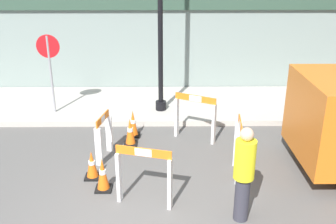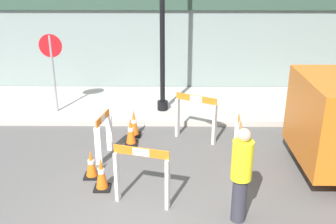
% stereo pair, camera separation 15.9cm
% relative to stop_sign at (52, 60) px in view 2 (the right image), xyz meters
% --- Properties ---
extents(sidewalk_slab, '(18.00, 2.84, 0.14)m').
position_rel_stop_sign_xyz_m(sidewalk_slab, '(2.39, 0.71, -1.47)').
color(sidewalk_slab, '#ADA89E').
rests_on(sidewalk_slab, ground_plane).
extents(storefront_facade, '(18.00, 0.22, 5.50)m').
position_rel_stop_sign_xyz_m(storefront_facade, '(2.39, 2.21, 1.22)').
color(storefront_facade, gray).
rests_on(storefront_facade, ground_plane).
extents(stop_sign, '(0.60, 0.06, 2.08)m').
position_rel_stop_sign_xyz_m(stop_sign, '(0.00, 0.00, 0.00)').
color(stop_sign, gray).
rests_on(stop_sign, sidewalk_slab).
extents(barricade_0, '(0.98, 0.39, 1.09)m').
position_rel_stop_sign_xyz_m(barricade_0, '(2.59, -4.07, -0.93)').
color(barricade_0, white).
rests_on(barricade_0, ground_plane).
extents(barricade_1, '(0.21, 0.78, 1.15)m').
position_rel_stop_sign_xyz_m(barricade_1, '(4.38, -3.09, -0.93)').
color(barricade_1, white).
rests_on(barricade_1, ground_plane).
extents(barricade_2, '(0.95, 0.58, 1.10)m').
position_rel_stop_sign_xyz_m(barricade_2, '(3.65, -1.47, -0.93)').
color(barricade_2, white).
rests_on(barricade_2, ground_plane).
extents(barricade_3, '(0.27, 0.73, 0.98)m').
position_rel_stop_sign_xyz_m(barricade_3, '(1.66, -2.36, -1.02)').
color(barricade_3, white).
rests_on(barricade_3, ground_plane).
extents(traffic_cone_0, '(0.30, 0.30, 0.65)m').
position_rel_stop_sign_xyz_m(traffic_cone_0, '(2.19, -1.26, -1.22)').
color(traffic_cone_0, black).
rests_on(traffic_cone_0, ground_plane).
extents(traffic_cone_1, '(0.30, 0.30, 0.66)m').
position_rel_stop_sign_xyz_m(traffic_cone_1, '(1.81, -3.61, -1.22)').
color(traffic_cone_1, black).
rests_on(traffic_cone_1, ground_plane).
extents(traffic_cone_2, '(0.30, 0.30, 0.65)m').
position_rel_stop_sign_xyz_m(traffic_cone_2, '(2.16, -1.73, -1.22)').
color(traffic_cone_2, black).
rests_on(traffic_cone_2, ground_plane).
extents(traffic_cone_3, '(0.30, 0.30, 0.58)m').
position_rel_stop_sign_xyz_m(traffic_cone_3, '(1.53, -3.18, -1.26)').
color(traffic_cone_3, black).
rests_on(traffic_cone_3, ground_plane).
extents(person_worker, '(0.46, 0.46, 1.64)m').
position_rel_stop_sign_xyz_m(person_worker, '(4.19, -4.50, -0.65)').
color(person_worker, '#33333D').
rests_on(person_worker, ground_plane).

